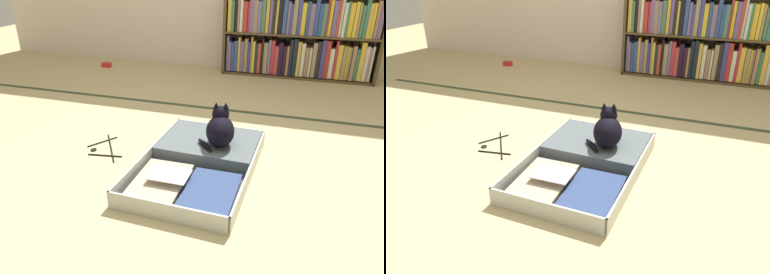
% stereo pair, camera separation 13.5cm
% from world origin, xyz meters
% --- Properties ---
extents(ground_plane, '(10.00, 10.00, 0.00)m').
position_xyz_m(ground_plane, '(0.00, 0.00, 0.00)').
color(ground_plane, tan).
extents(tatami_border, '(4.80, 0.05, 0.00)m').
position_xyz_m(tatami_border, '(0.00, 1.03, 0.00)').
color(tatami_border, '#37472B').
rests_on(tatami_border, ground_plane).
extents(bookshelf, '(1.60, 0.27, 0.91)m').
position_xyz_m(bookshelf, '(0.58, 2.25, 0.43)').
color(bookshelf, brown).
rests_on(bookshelf, ground_plane).
extents(open_suitcase, '(0.67, 1.01, 0.10)m').
position_xyz_m(open_suitcase, '(0.14, 0.08, 0.04)').
color(open_suitcase, '#B7BAB0').
rests_on(open_suitcase, ground_plane).
extents(black_cat, '(0.27, 0.28, 0.27)m').
position_xyz_m(black_cat, '(0.22, 0.19, 0.21)').
color(black_cat, black).
rests_on(black_cat, open_suitcase).
extents(clothes_hanger, '(0.29, 0.35, 0.01)m').
position_xyz_m(clothes_hanger, '(-0.54, 0.09, 0.01)').
color(clothes_hanger, black).
rests_on(clothes_hanger, ground_plane).
extents(small_red_pouch, '(0.10, 0.07, 0.05)m').
position_xyz_m(small_red_pouch, '(-1.59, 1.98, 0.02)').
color(small_red_pouch, red).
rests_on(small_red_pouch, ground_plane).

